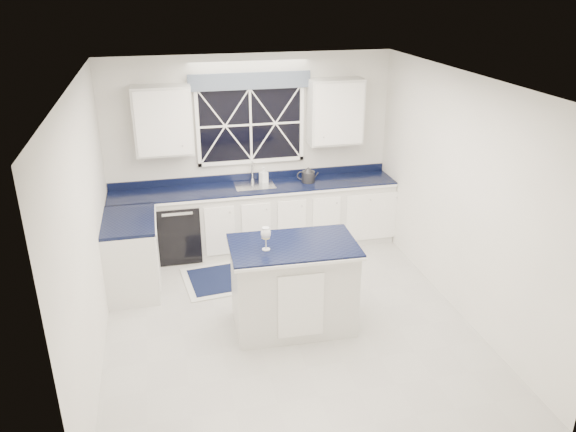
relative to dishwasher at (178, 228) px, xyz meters
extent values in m
plane|color=#A8A8A4|center=(1.10, -1.95, -0.41)|extent=(4.50, 4.50, 0.00)
cube|color=white|center=(1.10, 0.30, 0.94)|extent=(4.00, 0.10, 2.70)
cube|color=silver|center=(1.10, 0.00, 0.04)|extent=(3.98, 0.60, 0.90)
cube|color=silver|center=(-0.60, -0.80, 0.04)|extent=(0.60, 1.00, 0.90)
cube|color=black|center=(1.10, 0.00, 0.51)|extent=(3.98, 0.64, 0.04)
cube|color=black|center=(0.00, 0.00, 0.00)|extent=(0.60, 0.58, 0.82)
cube|color=black|center=(1.10, 0.27, 1.34)|extent=(1.40, 0.02, 1.00)
cube|color=slate|center=(1.10, 0.21, 1.94)|extent=(1.65, 0.04, 0.22)
cube|color=silver|center=(-0.07, 0.13, 1.49)|extent=(0.75, 0.34, 0.90)
cube|color=silver|center=(2.28, 0.13, 1.49)|extent=(0.75, 0.34, 0.90)
cylinder|color=silver|center=(1.10, 0.22, 0.55)|extent=(0.05, 0.05, 0.04)
cylinder|color=silver|center=(1.10, 0.22, 0.69)|extent=(0.02, 0.02, 0.28)
cylinder|color=silver|center=(1.10, 0.13, 0.82)|extent=(0.02, 0.18, 0.02)
cube|color=silver|center=(1.15, -2.05, 0.07)|extent=(1.31, 0.79, 0.97)
cube|color=black|center=(1.15, -2.05, 0.58)|extent=(1.38, 0.86, 0.04)
cube|color=beige|center=(0.74, -0.83, -0.40)|extent=(1.54, 1.04, 0.01)
cube|color=black|center=(0.74, -0.83, -0.39)|extent=(1.37, 0.86, 0.01)
cylinder|color=#2F2E31|center=(1.86, 0.01, 0.61)|extent=(0.24, 0.24, 0.15)
cone|color=#2F2E31|center=(1.86, 0.01, 0.72)|extent=(0.20, 0.20, 0.07)
torus|color=#2F2E31|center=(1.77, 0.04, 0.62)|extent=(0.12, 0.06, 0.13)
cylinder|color=#2F2E31|center=(1.97, -0.03, 0.63)|extent=(0.08, 0.05, 0.10)
cylinder|color=silver|center=(0.84, -2.12, 0.60)|extent=(0.08, 0.08, 0.01)
cylinder|color=silver|center=(0.84, -2.12, 0.67)|extent=(0.01, 0.01, 0.13)
ellipsoid|color=silver|center=(0.84, -2.12, 0.78)|extent=(0.11, 0.11, 0.13)
cylinder|color=#E9D97B|center=(0.84, -2.12, 0.76)|extent=(0.09, 0.09, 0.06)
imported|color=silver|center=(1.25, 0.15, 0.64)|extent=(0.13, 0.13, 0.22)
camera|label=1|loc=(-0.13, -7.26, 3.19)|focal=35.00mm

